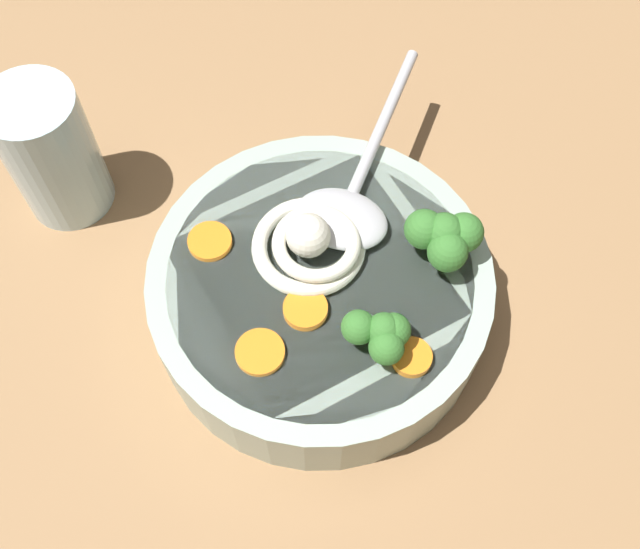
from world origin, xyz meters
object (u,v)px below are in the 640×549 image
(soup_bowl, at_px, (320,293))
(soup_spoon, at_px, (349,202))
(noodle_pile, at_px, (311,243))
(drinking_glass, at_px, (51,153))

(soup_bowl, distance_m, soup_spoon, 0.06)
(soup_bowl, distance_m, noodle_pile, 0.04)
(noodle_pile, height_order, drinking_glass, drinking_glass)
(noodle_pile, relative_size, drinking_glass, 0.76)
(soup_bowl, height_order, drinking_glass, drinking_glass)
(drinking_glass, bearing_deg, noodle_pile, -30.26)
(soup_spoon, bearing_deg, noodle_pile, 163.36)
(soup_spoon, height_order, drinking_glass, drinking_glass)
(soup_spoon, relative_size, drinking_glass, 1.62)
(soup_spoon, bearing_deg, soup_bowl, 180.00)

